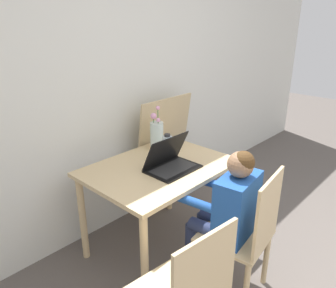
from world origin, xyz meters
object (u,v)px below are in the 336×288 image
Objects in this scene: chair_occupied at (245,235)px; laptop at (170,161)px; flower_vase at (157,134)px; water_bottle at (167,147)px; person_seated at (229,206)px.

laptop is (-0.01, 0.62, 0.31)m from chair_occupied.
flower_vase is (0.20, 0.33, 0.07)m from laptop.
laptop reaches higher than chair_occupied.
water_bottle is (0.10, 0.76, 0.35)m from chair_occupied.
water_bottle is at bearing -105.33° from chair_occupied.
chair_occupied is 0.89× the size of person_seated.
person_seated is at bearing -90.55° from laptop.
person_seated is at bearing -103.41° from flower_vase.
person_seated is 2.82× the size of flower_vase.
flower_vase is at bearing -108.59° from chair_occupied.
flower_vase reaches higher than water_bottle.
water_bottle is at bearing -112.82° from flower_vase.
person_seated is 5.09× the size of water_bottle.
person_seated reaches higher than water_bottle.
chair_occupied is 0.20m from person_seated.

